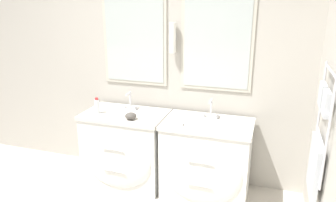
{
  "coord_description": "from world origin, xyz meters",
  "views": [
    {
      "loc": [
        1.28,
        -1.63,
        2.01
      ],
      "look_at": [
        0.36,
        1.22,
        1.07
      ],
      "focal_mm": 35.0,
      "sensor_mm": 36.0,
      "label": 1
    }
  ],
  "objects_px": {
    "vanity_right": "(206,160)",
    "toiletry_bottle": "(97,106)",
    "amenity_bowl": "(131,116)",
    "vanity_left": "(125,148)"
  },
  "relations": [
    {
      "from": "vanity_left",
      "to": "vanity_right",
      "type": "xyz_separation_m",
      "value": [
        0.92,
        0.0,
        0.0
      ]
    },
    {
      "from": "vanity_left",
      "to": "toiletry_bottle",
      "type": "relative_size",
      "value": 5.14
    },
    {
      "from": "vanity_right",
      "to": "vanity_left",
      "type": "bearing_deg",
      "value": 180.0
    },
    {
      "from": "toiletry_bottle",
      "to": "amenity_bowl",
      "type": "relative_size",
      "value": 1.47
    },
    {
      "from": "toiletry_bottle",
      "to": "amenity_bowl",
      "type": "distance_m",
      "value": 0.43
    },
    {
      "from": "vanity_right",
      "to": "toiletry_bottle",
      "type": "height_order",
      "value": "toiletry_bottle"
    },
    {
      "from": "vanity_left",
      "to": "amenity_bowl",
      "type": "relative_size",
      "value": 7.54
    },
    {
      "from": "vanity_left",
      "to": "amenity_bowl",
      "type": "xyz_separation_m",
      "value": [
        0.14,
        -0.12,
        0.44
      ]
    },
    {
      "from": "toiletry_bottle",
      "to": "amenity_bowl",
      "type": "height_order",
      "value": "toiletry_bottle"
    },
    {
      "from": "amenity_bowl",
      "to": "toiletry_bottle",
      "type": "bearing_deg",
      "value": 171.33
    }
  ]
}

